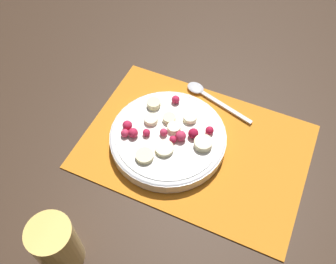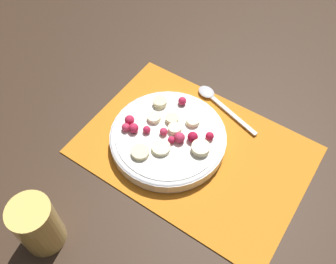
# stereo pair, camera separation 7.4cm
# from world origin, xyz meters

# --- Properties ---
(ground_plane) EXTENTS (3.00, 3.00, 0.00)m
(ground_plane) POSITION_xyz_m (0.00, 0.00, 0.00)
(ground_plane) COLOR #382619
(placemat) EXTENTS (0.45, 0.31, 0.01)m
(placemat) POSITION_xyz_m (0.00, 0.00, 0.00)
(placemat) COLOR orange
(placemat) RESTS_ON ground_plane
(fruit_bowl) EXTENTS (0.23, 0.23, 0.05)m
(fruit_bowl) POSITION_xyz_m (-0.05, -0.02, 0.02)
(fruit_bowl) COLOR white
(fruit_bowl) RESTS_ON placemat
(spoon) EXTENTS (0.17, 0.07, 0.01)m
(spoon) POSITION_xyz_m (-0.03, 0.14, 0.01)
(spoon) COLOR silver
(spoon) RESTS_ON placemat
(drinking_glass) EXTENTS (0.07, 0.07, 0.11)m
(drinking_glass) POSITION_xyz_m (-0.12, -0.30, 0.06)
(drinking_glass) COLOR #F4CC66
(drinking_glass) RESTS_ON ground_plane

